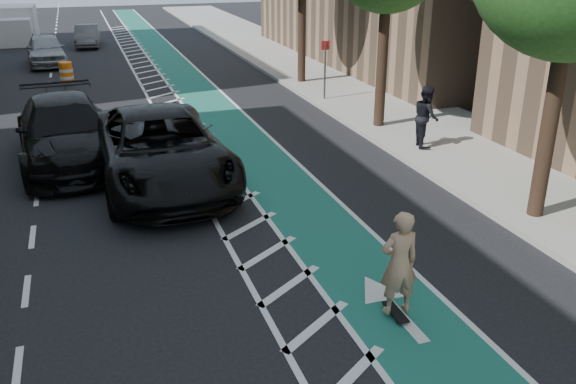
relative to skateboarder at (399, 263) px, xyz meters
name	(u,v)px	position (x,y,z in m)	size (l,w,h in m)	color
ground	(197,264)	(-2.92, 2.94, -1.04)	(120.00, 120.00, 0.00)	black
bike_lane	(227,124)	(0.08, 12.94, -1.03)	(2.00, 90.00, 0.01)	#1B5F53
buffer_strip	(185,128)	(-1.42, 12.94, -1.03)	(1.40, 90.00, 0.01)	silver
sidewalk_right	(388,108)	(6.58, 12.94, -0.96)	(5.00, 90.00, 0.15)	gray
curb_right	(330,113)	(4.13, 12.94, -0.96)	(0.12, 90.00, 0.16)	gray
sign_post	(325,69)	(4.68, 14.94, 0.32)	(0.35, 0.08, 2.47)	#4C4C4C
skateboard	(395,312)	(0.00, 0.00, -0.96)	(0.23, 0.72, 0.10)	black
skateboarder	(399,263)	(0.00, 0.00, 0.00)	(0.69, 0.45, 1.88)	tan
suv_near	(160,149)	(-2.92, 7.76, -0.07)	(3.22, 6.98, 1.94)	black
suv_far	(65,132)	(-5.32, 10.44, -0.11)	(2.60, 6.39, 1.85)	black
car_silver	(46,50)	(-6.31, 27.60, -0.23)	(1.91, 4.75, 1.62)	#9C9DA2
car_grey	(87,36)	(-4.02, 33.76, -0.37)	(1.41, 4.04, 1.33)	slate
pedestrian	(426,116)	(5.22, 7.97, 0.06)	(0.92, 0.72, 1.90)	black
box_truck	(16,26)	(-8.42, 37.38, 0.01)	(2.55, 5.47, 2.26)	white
barrel_a	(74,132)	(-5.12, 11.94, -0.56)	(0.74, 0.74, 1.01)	#F2470C
barrel_b	(38,131)	(-6.22, 12.44, -0.58)	(0.71, 0.71, 0.97)	#D8550B
barrel_c	(67,74)	(-5.32, 21.94, -0.55)	(0.76, 0.76, 1.03)	orange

